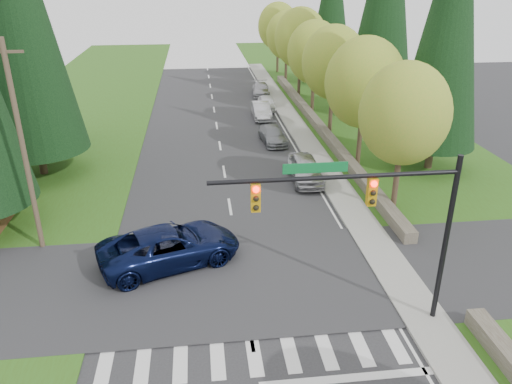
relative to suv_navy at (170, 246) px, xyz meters
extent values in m
cube|color=#315616|center=(16.15, 10.22, -0.87)|extent=(14.00, 110.00, 0.06)
cube|color=#315616|center=(-9.85, 10.22, -0.87)|extent=(14.00, 110.00, 0.06)
cube|color=#28282B|center=(3.15, -1.78, -0.90)|extent=(120.00, 8.00, 0.10)
cube|color=gray|center=(10.05, 12.22, -0.84)|extent=(1.80, 80.00, 0.13)
cube|color=gray|center=(9.20, 12.22, -0.84)|extent=(0.20, 80.00, 0.13)
cube|color=#4C4438|center=(11.75, 20.22, -0.55)|extent=(0.70, 40.00, 0.70)
cylinder|color=black|center=(10.35, -5.28, 2.50)|extent=(0.20, 0.20, 6.80)
cylinder|color=black|center=(6.05, -5.28, 5.30)|extent=(8.60, 0.16, 0.16)
cube|color=#0C662D|center=(5.35, -5.23, 5.65)|extent=(2.20, 0.04, 0.35)
cube|color=#BF8C0C|center=(7.35, -5.28, 4.70)|extent=(0.32, 0.24, 1.00)
sphere|color=#FF0C05|center=(7.35, -5.42, 5.05)|extent=(0.22, 0.22, 0.22)
cube|color=#BF8C0C|center=(3.35, -5.28, 4.70)|extent=(0.32, 0.24, 1.00)
sphere|color=#FF0C05|center=(3.35, -5.42, 5.05)|extent=(0.22, 0.22, 0.22)
cylinder|color=#473828|center=(-6.35, 2.22, 4.10)|extent=(0.24, 0.24, 10.00)
cube|color=#473828|center=(-6.35, 2.22, 8.50)|extent=(1.60, 0.10, 0.12)
cylinder|color=#38281C|center=(12.35, 4.22, 1.48)|extent=(0.32, 0.32, 4.76)
ellipsoid|color=olive|center=(12.35, 4.22, 4.71)|extent=(4.80, 4.80, 5.52)
cylinder|color=#38281C|center=(12.45, 11.22, 1.56)|extent=(0.32, 0.32, 4.93)
ellipsoid|color=olive|center=(12.45, 11.22, 4.91)|extent=(5.20, 5.20, 5.98)
cylinder|color=#38281C|center=(12.25, 18.22, 1.62)|extent=(0.32, 0.32, 5.04)
ellipsoid|color=olive|center=(12.25, 18.22, 5.04)|extent=(5.00, 5.00, 5.75)
cylinder|color=#38281C|center=(12.35, 25.22, 1.51)|extent=(0.32, 0.32, 4.82)
ellipsoid|color=olive|center=(12.35, 25.22, 4.77)|extent=(5.00, 5.00, 5.75)
cylinder|color=#38281C|center=(12.45, 32.22, 1.67)|extent=(0.32, 0.32, 5.15)
ellipsoid|color=olive|center=(12.45, 32.22, 5.17)|extent=(5.40, 5.40, 6.21)
cylinder|color=#38281C|center=(12.25, 39.22, 1.45)|extent=(0.32, 0.32, 4.70)
ellipsoid|color=olive|center=(12.25, 39.22, 4.64)|extent=(4.80, 4.80, 5.52)
cylinder|color=#38281C|center=(12.35, 46.22, 1.59)|extent=(0.32, 0.32, 4.98)
ellipsoid|color=olive|center=(12.35, 46.22, 4.97)|extent=(5.20, 5.20, 5.98)
cylinder|color=#38281C|center=(-8.85, 12.22, 0.10)|extent=(0.50, 0.50, 2.00)
cylinder|color=#38281C|center=(-10.85, 18.22, 0.10)|extent=(0.50, 0.50, 2.00)
cone|color=black|center=(-10.85, 18.22, 9.40)|extent=(5.78, 5.78, 17.00)
cylinder|color=#38281C|center=(17.15, 10.22, 0.10)|extent=(0.50, 0.50, 2.00)
cone|color=black|center=(17.15, 10.22, 8.90)|extent=(5.44, 5.44, 16.00)
cylinder|color=#38281C|center=(18.15, 24.22, 0.10)|extent=(0.50, 0.50, 2.00)
cylinder|color=#38281C|center=(17.15, 38.22, 0.10)|extent=(0.50, 0.50, 2.00)
cone|color=black|center=(17.15, 38.22, 8.40)|extent=(5.10, 5.10, 15.00)
imported|color=#0B1339|center=(0.00, 0.00, 0.00)|extent=(7.12, 5.01, 1.80)
imported|color=#B7B7BC|center=(8.27, 9.05, -0.10)|extent=(1.99, 4.75, 1.61)
imported|color=gray|center=(7.35, 16.99, -0.28)|extent=(2.07, 4.40, 1.24)
imported|color=#BCBBC1|center=(7.35, 24.18, -0.18)|extent=(1.56, 4.37, 1.44)
imported|color=white|center=(8.23, 27.03, -0.23)|extent=(1.80, 4.04, 1.35)
imported|color=#A1A0A5|center=(8.49, 33.35, -0.26)|extent=(2.18, 4.56, 1.28)
camera|label=1|loc=(1.59, -20.24, 11.63)|focal=35.00mm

